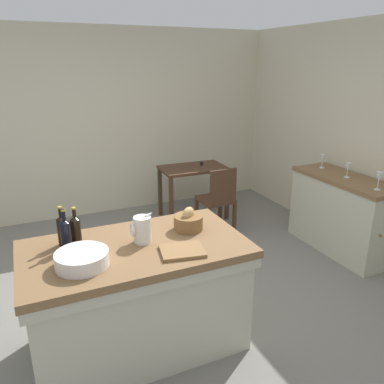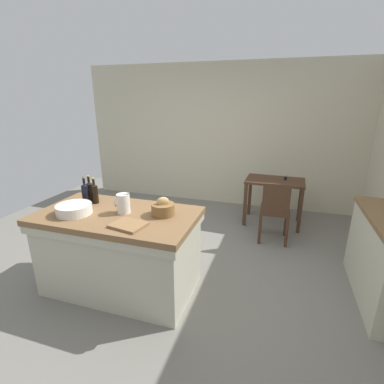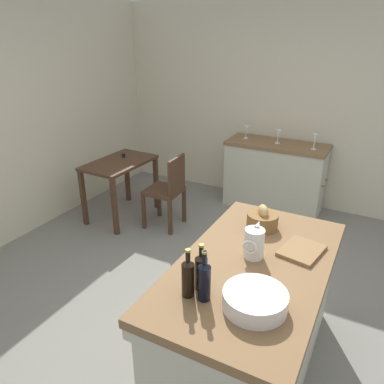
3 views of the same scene
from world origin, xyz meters
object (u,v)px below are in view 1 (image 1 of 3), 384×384
object	(u,v)px
wine_bottle_amber	(62,230)
wine_glass_middle	(323,159)
wine_bottle_dark	(76,230)
wine_glass_far_left	(379,178)
writing_desk	(193,175)
wooden_chair	(218,199)
island_table	(138,293)
cutting_board	(182,251)
wine_glass_left	(348,167)
wine_bottle_green	(66,234)
bread_basket	(188,221)
pitcher	(142,229)
side_cabinet	(342,214)
wash_bowl	(82,259)

from	to	relation	value
wine_bottle_amber	wine_glass_middle	size ratio (longest dim) A/B	1.76
wine_bottle_dark	wine_glass_far_left	distance (m)	2.97
writing_desk	wooden_chair	distance (m)	0.68
island_table	cutting_board	size ratio (longest dim) A/B	5.38
wine_glass_left	cutting_board	bearing A→B (deg)	-160.22
wine_bottle_green	wine_glass_middle	distance (m)	3.27
wooden_chair	wine_glass_far_left	size ratio (longest dim) A/B	4.78
wine_bottle_dark	wine_bottle_amber	size ratio (longest dim) A/B	0.97
wine_bottle_dark	wine_bottle_amber	world-z (taller)	wine_bottle_amber
wine_glass_far_left	bread_basket	bearing A→B (deg)	-178.58
writing_desk	pitcher	xyz separation A→B (m)	(-1.41, -2.21, 0.35)
wine_glass_left	wine_bottle_amber	bearing A→B (deg)	-172.79
side_cabinet	writing_desk	distance (m)	2.01
island_table	wine_glass_far_left	size ratio (longest dim) A/B	8.56
side_cabinet	wine_bottle_green	bearing A→B (deg)	-171.09
bread_basket	wine_bottle_amber	distance (m)	0.94
island_table	wine_bottle_amber	distance (m)	0.74
wine_bottle_dark	wooden_chair	bearing A→B (deg)	36.20
cutting_board	wine_bottle_dark	world-z (taller)	wine_bottle_dark
island_table	wash_bowl	distance (m)	0.61
island_table	cutting_board	bearing A→B (deg)	-41.51
wine_bottle_dark	island_table	bearing A→B (deg)	-26.15
pitcher	wine_bottle_amber	distance (m)	0.57
island_table	pitcher	bearing A→B (deg)	24.46
wine_bottle_dark	wine_glass_middle	size ratio (longest dim) A/B	1.72
writing_desk	wine_glass_far_left	size ratio (longest dim) A/B	4.87
island_table	wine_bottle_green	bearing A→B (deg)	164.22
wooden_chair	wine_bottle_amber	size ratio (longest dim) A/B	3.03
island_table	cutting_board	xyz separation A→B (m)	(0.27, -0.24, 0.41)
wine_bottle_green	writing_desk	bearing A→B (deg)	47.56
wooden_chair	bread_basket	world-z (taller)	bread_basket
wooden_chair	wine_bottle_amber	distance (m)	2.45
island_table	wine_glass_left	size ratio (longest dim) A/B	9.39
pitcher	wine_bottle_dark	size ratio (longest dim) A/B	0.84
pitcher	wooden_chair	bearing A→B (deg)	46.80
wine_bottle_amber	wooden_chair	bearing A→B (deg)	34.26
wine_bottle_green	wooden_chair	bearing A→B (deg)	36.22
wash_bowl	wine_bottle_amber	xyz separation A→B (m)	(-0.07, 0.36, 0.07)
bread_basket	wine_bottle_amber	xyz separation A→B (m)	(-0.93, 0.12, 0.05)
bread_basket	wine_bottle_green	size ratio (longest dim) A/B	0.75
wine_bottle_dark	wine_bottle_green	bearing A→B (deg)	-143.35
wine_glass_left	wine_glass_middle	size ratio (longest dim) A/B	1.02
cutting_board	wine_glass_far_left	world-z (taller)	wine_glass_far_left
side_cabinet	wine_glass_middle	size ratio (longest dim) A/B	7.70
wine_glass_far_left	wash_bowl	bearing A→B (deg)	-174.35
wine_glass_left	writing_desk	bearing A→B (deg)	125.66
cutting_board	wash_bowl	bearing A→B (deg)	171.69
cutting_board	wine_glass_left	size ratio (longest dim) A/B	1.75
island_table	pitcher	xyz separation A→B (m)	(0.07, 0.03, 0.50)
writing_desk	wash_bowl	size ratio (longest dim) A/B	2.65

